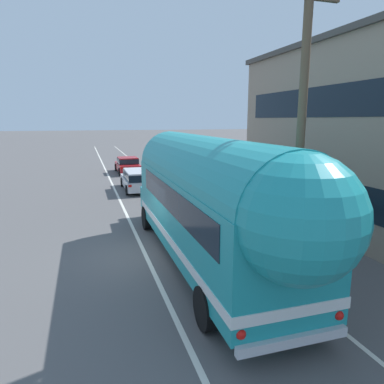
{
  "coord_description": "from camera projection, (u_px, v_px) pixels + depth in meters",
  "views": [
    {
      "loc": [
        -1.83,
        -11.36,
        4.61
      ],
      "look_at": [
        1.87,
        0.56,
        2.01
      ],
      "focal_mm": 32.6,
      "sensor_mm": 36.0,
      "label": 1
    }
  ],
  "objects": [
    {
      "name": "ground_plane",
      "position": [
        146.0,
        255.0,
        12.09
      ],
      "size": [
        300.0,
        300.0,
        0.0
      ],
      "primitive_type": "plane",
      "color": "#565454"
    },
    {
      "name": "lane_markings",
      "position": [
        138.0,
        188.0,
        23.77
      ],
      "size": [
        3.55,
        80.0,
        0.01
      ],
      "color": "silver",
      "rests_on": "ground"
    },
    {
      "name": "utility_pole",
      "position": [
        301.0,
        126.0,
        9.62
      ],
      "size": [
        1.8,
        0.24,
        8.5
      ],
      "color": "brown",
      "rests_on": "ground"
    },
    {
      "name": "painted_bus",
      "position": [
        211.0,
        199.0,
        10.38
      ],
      "size": [
        2.61,
        12.16,
        4.12
      ],
      "color": "teal",
      "rests_on": "ground"
    },
    {
      "name": "car_lead",
      "position": [
        139.0,
        179.0,
        22.98
      ],
      "size": [
        2.0,
        4.46,
        1.37
      ],
      "color": "silver",
      "rests_on": "ground"
    },
    {
      "name": "car_second",
      "position": [
        128.0,
        164.0,
        30.75
      ],
      "size": [
        2.0,
        4.31,
        1.37
      ],
      "color": "#A5191E",
      "rests_on": "ground"
    }
  ]
}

